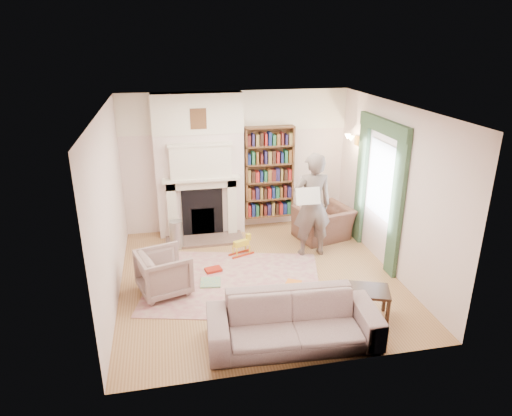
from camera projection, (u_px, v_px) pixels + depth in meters
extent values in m
plane|color=#8E5E39|center=(259.00, 277.00, 7.61)|extent=(4.50, 4.50, 0.00)
plane|color=white|center=(259.00, 108.00, 6.61)|extent=(4.50, 4.50, 0.00)
plane|color=beige|center=(236.00, 162.00, 9.17)|extent=(4.50, 0.00, 4.50)
plane|color=beige|center=(301.00, 266.00, 5.05)|extent=(4.50, 0.00, 4.50)
plane|color=beige|center=(109.00, 209.00, 6.69)|extent=(0.00, 4.50, 4.50)
plane|color=beige|center=(392.00, 190.00, 7.53)|extent=(0.00, 4.50, 4.50)
cube|color=beige|center=(200.00, 166.00, 8.87)|extent=(1.70, 0.35, 2.80)
cube|color=silver|center=(201.00, 179.00, 8.68)|extent=(1.47, 0.24, 0.05)
cube|color=black|center=(203.00, 213.00, 9.02)|extent=(0.80, 0.06, 0.96)
cube|color=silver|center=(200.00, 162.00, 8.58)|extent=(1.15, 0.18, 0.62)
cube|color=brown|center=(269.00, 172.00, 9.25)|extent=(1.00, 0.24, 1.85)
cube|color=silver|center=(381.00, 180.00, 7.88)|extent=(0.02, 0.90, 1.30)
cube|color=#2C452F|center=(397.00, 207.00, 7.32)|extent=(0.07, 0.32, 2.40)
cube|color=#2C452F|center=(361.00, 182.00, 8.60)|extent=(0.07, 0.32, 2.40)
cube|color=#2C452F|center=(384.00, 126.00, 7.54)|extent=(0.09, 1.70, 0.24)
cube|color=#C0B591|center=(234.00, 282.00, 7.46)|extent=(3.20, 2.74, 0.01)
imported|color=#452825|center=(323.00, 223.00, 8.96)|extent=(1.18, 1.10, 0.65)
imported|color=#B0A591|center=(164.00, 272.00, 7.07)|extent=(0.93, 0.92, 0.69)
imported|color=#B3A294|center=(293.00, 321.00, 5.91)|extent=(2.28, 1.01, 0.65)
imported|color=#5E524B|center=(312.00, 205.00, 8.10)|extent=(0.70, 0.47, 1.91)
cube|color=silver|center=(308.00, 196.00, 7.80)|extent=(0.43, 0.13, 0.29)
cylinder|color=#A4A6AC|center=(176.00, 235.00, 8.57)|extent=(0.32, 0.32, 0.55)
cube|color=gold|center=(211.00, 282.00, 7.41)|extent=(0.36, 0.36, 0.03)
cube|color=#9E2012|center=(213.00, 270.00, 7.79)|extent=(0.31, 0.24, 0.05)
cube|color=red|center=(273.00, 294.00, 7.10)|extent=(0.29, 0.30, 0.02)
cube|color=red|center=(294.00, 282.00, 7.42)|extent=(0.30, 0.28, 0.02)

